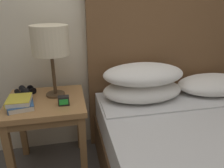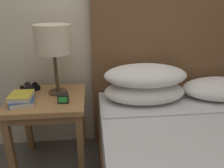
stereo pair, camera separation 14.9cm
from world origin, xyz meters
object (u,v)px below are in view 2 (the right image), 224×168
at_px(nightstand, 48,108).
at_px(binoculars_pair, 30,88).
at_px(book_stacked_on_top, 21,96).
at_px(table_lamp, 53,41).
at_px(book_on_nightstand, 22,100).
at_px(alarm_clock, 63,98).

height_order(nightstand, binoculars_pair, binoculars_pair).
bearing_deg(book_stacked_on_top, table_lamp, 34.31).
bearing_deg(book_on_nightstand, table_lamp, 34.72).
bearing_deg(book_stacked_on_top, binoculars_pair, 89.28).
bearing_deg(nightstand, book_on_nightstand, -151.80).
height_order(binoculars_pair, alarm_clock, alarm_clock).
bearing_deg(binoculars_pair, book_on_nightstand, -89.29).
bearing_deg(nightstand, alarm_clock, -39.07).
height_order(nightstand, book_stacked_on_top, book_stacked_on_top).
bearing_deg(book_on_nightstand, nightstand, 28.20).
bearing_deg(table_lamp, nightstand, -134.04).
distance_m(book_stacked_on_top, alarm_clock, 0.28).
xyz_separation_m(nightstand, book_on_nightstand, (-0.15, -0.08, 0.10)).
distance_m(nightstand, binoculars_pair, 0.23).
bearing_deg(binoculars_pair, alarm_clock, -40.88).
relative_size(book_stacked_on_top, alarm_clock, 2.30).
relative_size(table_lamp, book_stacked_on_top, 3.04).
height_order(book_on_nightstand, binoculars_pair, binoculars_pair).
bearing_deg(table_lamp, book_stacked_on_top, -145.69).
xyz_separation_m(nightstand, book_stacked_on_top, (-0.15, -0.08, 0.14)).
xyz_separation_m(book_stacked_on_top, alarm_clock, (0.28, -0.02, -0.02)).
relative_size(book_on_nightstand, alarm_clock, 2.96).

